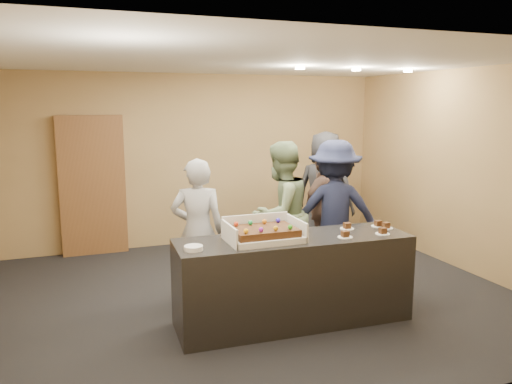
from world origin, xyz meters
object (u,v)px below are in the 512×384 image
at_px(plate_stack, 194,248).
at_px(person_dark_suit, 325,192).
at_px(person_navy_man, 334,211).
at_px(storage_cabinet, 93,186).
at_px(person_server_grey, 198,231).
at_px(person_brown_extra, 324,208).
at_px(sheet_cake, 264,231).
at_px(serving_counter, 293,280).
at_px(person_sage_man, 281,214).
at_px(cake_box, 263,235).

height_order(plate_stack, person_dark_suit, person_dark_suit).
bearing_deg(plate_stack, person_navy_man, 27.61).
relative_size(storage_cabinet, person_server_grey, 1.26).
bearing_deg(person_navy_man, plate_stack, 46.73).
bearing_deg(person_brown_extra, sheet_cake, 23.17).
distance_m(serving_counter, storage_cabinet, 3.76).
bearing_deg(person_sage_man, person_navy_man, 147.76).
relative_size(serving_counter, person_dark_suit, 1.31).
xyz_separation_m(cake_box, person_server_grey, (-0.45, 0.86, -0.13)).
distance_m(serving_counter, person_sage_man, 1.19).
bearing_deg(sheet_cake, person_sage_man, 59.39).
height_order(cake_box, person_brown_extra, person_brown_extra).
relative_size(serving_counter, person_navy_man, 1.34).
bearing_deg(person_brown_extra, person_dark_suit, -143.45).
relative_size(serving_counter, storage_cabinet, 1.16).
height_order(sheet_cake, plate_stack, sheet_cake).
bearing_deg(serving_counter, person_server_grey, 133.57).
height_order(storage_cabinet, plate_stack, storage_cabinet).
distance_m(person_navy_man, person_dark_suit, 1.28).
xyz_separation_m(cake_box, person_brown_extra, (1.59, 1.73, -0.18)).
bearing_deg(person_sage_man, person_dark_suit, -162.93).
bearing_deg(person_brown_extra, storage_cabinet, -50.47).
bearing_deg(person_brown_extra, person_sage_man, 11.13).
distance_m(storage_cabinet, person_sage_man, 3.04).
bearing_deg(person_server_grey, cake_box, 133.62).
distance_m(person_server_grey, person_sage_man, 1.10).
xyz_separation_m(sheet_cake, person_server_grey, (-0.45, 0.89, -0.18)).
bearing_deg(serving_counter, person_sage_man, 76.35).
distance_m(person_brown_extra, person_dark_suit, 0.49).
bearing_deg(person_sage_man, person_brown_extra, -170.00).
xyz_separation_m(plate_stack, person_navy_man, (2.06, 1.07, -0.02)).
xyz_separation_m(plate_stack, person_dark_suit, (2.54, 2.26, -0.00)).
bearing_deg(cake_box, serving_counter, -4.73).
distance_m(sheet_cake, person_navy_man, 1.66).
relative_size(cake_box, plate_stack, 4.21).
distance_m(cake_box, person_dark_suit, 2.81).
relative_size(person_server_grey, person_brown_extra, 1.07).
height_order(serving_counter, cake_box, cake_box).
height_order(plate_stack, person_sage_man, person_sage_man).
xyz_separation_m(serving_counter, person_sage_man, (0.30, 1.06, 0.44)).
bearing_deg(person_dark_suit, plate_stack, 86.13).
relative_size(serving_counter, person_server_grey, 1.46).
xyz_separation_m(sheet_cake, person_navy_man, (1.33, 0.98, -0.10)).
height_order(person_navy_man, person_dark_suit, person_dark_suit).
xyz_separation_m(person_brown_extra, person_dark_suit, (0.22, 0.41, 0.15)).
bearing_deg(sheet_cake, cake_box, 89.01).
bearing_deg(person_dark_suit, person_brown_extra, 105.77).
height_order(sheet_cake, person_sage_man, person_sage_man).
distance_m(sheet_cake, person_brown_extra, 2.38).
relative_size(storage_cabinet, sheet_cake, 3.32).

